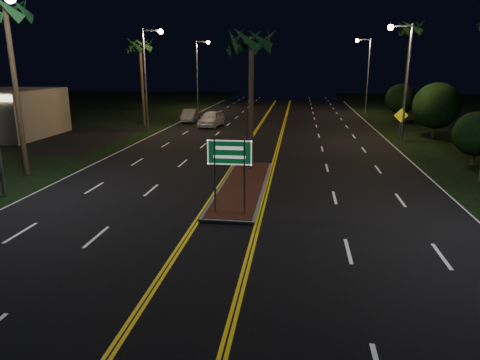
% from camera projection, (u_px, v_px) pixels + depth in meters
% --- Properties ---
extents(ground, '(120.00, 120.00, 0.00)m').
position_uv_depth(ground, '(217.00, 244.00, 15.03)').
color(ground, black).
rests_on(ground, ground).
extents(median_island, '(2.25, 10.25, 0.17)m').
position_uv_depth(median_island, '(243.00, 186.00, 21.70)').
color(median_island, gray).
rests_on(median_island, ground).
extents(highway_sign, '(1.80, 0.08, 3.20)m').
position_uv_depth(highway_sign, '(230.00, 160.00, 17.07)').
color(highway_sign, gray).
rests_on(highway_sign, ground).
extents(streetlight_left_mid, '(1.91, 0.44, 9.00)m').
position_uv_depth(streetlight_left_mid, '(149.00, 69.00, 37.85)').
color(streetlight_left_mid, gray).
rests_on(streetlight_left_mid, ground).
extents(streetlight_left_far, '(1.91, 0.44, 9.00)m').
position_uv_depth(streetlight_left_far, '(200.00, 67.00, 56.96)').
color(streetlight_left_far, gray).
rests_on(streetlight_left_far, ground).
extents(streetlight_right_mid, '(1.91, 0.44, 9.00)m').
position_uv_depth(streetlight_right_mid, '(403.00, 69.00, 33.18)').
color(streetlight_right_mid, gray).
rests_on(streetlight_right_mid, ground).
extents(streetlight_right_far, '(1.91, 0.44, 9.00)m').
position_uv_depth(streetlight_right_far, '(366.00, 67.00, 52.29)').
color(streetlight_right_far, gray).
rests_on(streetlight_right_far, ground).
extents(palm_median, '(2.40, 2.40, 8.30)m').
position_uv_depth(palm_median, '(251.00, 41.00, 23.14)').
color(palm_median, '#382819').
rests_on(palm_median, ground).
extents(palm_left_near, '(2.40, 2.40, 9.80)m').
position_uv_depth(palm_left_near, '(5.00, 12.00, 22.01)').
color(palm_left_near, '#382819').
rests_on(palm_left_near, ground).
extents(palm_left_far, '(2.40, 2.40, 8.80)m').
position_uv_depth(palm_left_far, '(140.00, 46.00, 41.40)').
color(palm_left_far, '#382819').
rests_on(palm_left_far, ground).
extents(palm_right_far, '(2.40, 2.40, 10.30)m').
position_uv_depth(palm_right_far, '(412.00, 29.00, 39.62)').
color(palm_right_far, '#382819').
rests_on(palm_right_far, ground).
extents(shrub_near, '(2.70, 2.70, 3.30)m').
position_uv_depth(shrub_near, '(476.00, 134.00, 26.14)').
color(shrub_near, '#382819').
rests_on(shrub_near, ground).
extents(shrub_mid, '(3.78, 3.78, 4.62)m').
position_uv_depth(shrub_mid, '(436.00, 106.00, 35.42)').
color(shrub_mid, '#382819').
rests_on(shrub_mid, ground).
extents(shrub_far, '(3.24, 3.24, 3.96)m').
position_uv_depth(shrub_far, '(401.00, 99.00, 47.02)').
color(shrub_far, '#382819').
rests_on(shrub_far, ground).
extents(car_near, '(2.84, 5.63, 1.81)m').
position_uv_depth(car_near, '(211.00, 117.00, 42.60)').
color(car_near, white).
rests_on(car_near, ground).
extents(car_far, '(2.34, 4.76, 1.54)m').
position_uv_depth(car_far, '(190.00, 115.00, 46.07)').
color(car_far, '#9B9FA4').
rests_on(car_far, ground).
extents(warning_sign, '(1.11, 0.11, 2.65)m').
position_uv_depth(warning_sign, '(401.00, 120.00, 34.19)').
color(warning_sign, gray).
rests_on(warning_sign, ground).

